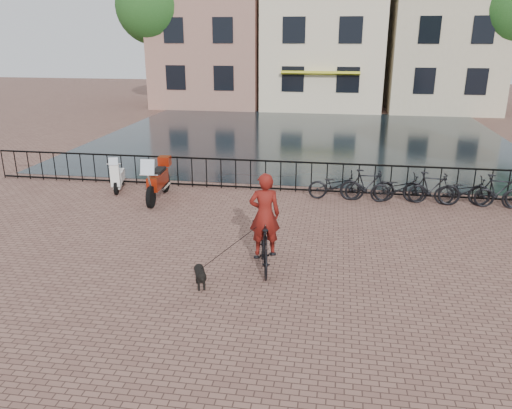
% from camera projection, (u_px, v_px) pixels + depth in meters
% --- Properties ---
extents(ground, '(100.00, 100.00, 0.00)m').
position_uv_depth(ground, '(229.00, 320.00, 8.98)').
color(ground, brown).
rests_on(ground, ground).
extents(canal_water, '(20.00, 20.00, 0.00)m').
position_uv_depth(canal_water, '(302.00, 137.00, 25.15)').
color(canal_water, black).
rests_on(canal_water, ground).
extents(railing, '(20.00, 0.05, 1.02)m').
position_uv_depth(railing, '(281.00, 176.00, 16.29)').
color(railing, black).
rests_on(railing, ground).
extents(canal_house_left, '(7.50, 9.00, 12.80)m').
position_uv_depth(canal_house_left, '(214.00, 13.00, 36.11)').
color(canal_house_left, '#966357').
rests_on(canal_house_left, ground).
extents(canal_house_mid, '(8.00, 9.50, 11.80)m').
position_uv_depth(canal_house_mid, '(325.00, 20.00, 35.04)').
color(canal_house_mid, beige).
rests_on(canal_house_mid, ground).
extents(canal_house_right, '(7.00, 9.00, 13.30)m').
position_uv_depth(canal_house_right, '(445.00, 8.00, 33.58)').
color(canal_house_right, tan).
rests_on(canal_house_right, ground).
extents(tree_far_left, '(5.04, 5.04, 9.27)m').
position_uv_depth(tree_far_left, '(153.00, 7.00, 33.74)').
color(tree_far_left, black).
rests_on(tree_far_left, ground).
extents(cyclist, '(0.88, 1.92, 2.54)m').
position_uv_depth(cyclist, '(265.00, 228.00, 10.68)').
color(cyclist, black).
rests_on(cyclist, ground).
extents(dog, '(0.49, 0.75, 0.48)m').
position_uv_depth(dog, '(200.00, 276.00, 10.10)').
color(dog, black).
rests_on(dog, ground).
extents(motorcycle, '(0.65, 2.16, 1.52)m').
position_uv_depth(motorcycle, '(158.00, 176.00, 15.39)').
color(motorcycle, maroon).
rests_on(motorcycle, ground).
extents(scooter, '(0.72, 1.41, 1.26)m').
position_uv_depth(scooter, '(118.00, 171.00, 16.40)').
color(scooter, white).
rests_on(scooter, ground).
extents(parked_bike_0, '(1.73, 0.64, 0.90)m').
position_uv_depth(parked_bike_0, '(336.00, 185.00, 15.48)').
color(parked_bike_0, black).
rests_on(parked_bike_0, ground).
extents(parked_bike_1, '(1.68, 0.52, 1.00)m').
position_uv_depth(parked_bike_1, '(367.00, 185.00, 15.31)').
color(parked_bike_1, black).
rests_on(parked_bike_1, ground).
extents(parked_bike_2, '(1.76, 0.76, 0.90)m').
position_uv_depth(parked_bike_2, '(399.00, 188.00, 15.18)').
color(parked_bike_2, black).
rests_on(parked_bike_2, ground).
extents(parked_bike_3, '(1.71, 0.67, 1.00)m').
position_uv_depth(parked_bike_3, '(432.00, 188.00, 15.02)').
color(parked_bike_3, black).
rests_on(parked_bike_3, ground).
extents(parked_bike_4, '(1.74, 0.66, 0.90)m').
position_uv_depth(parked_bike_4, '(464.00, 191.00, 14.89)').
color(parked_bike_4, black).
rests_on(parked_bike_4, ground).
extents(parked_bike_5, '(1.71, 0.68, 1.00)m').
position_uv_depth(parked_bike_5, '(498.00, 191.00, 14.73)').
color(parked_bike_5, black).
rests_on(parked_bike_5, ground).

